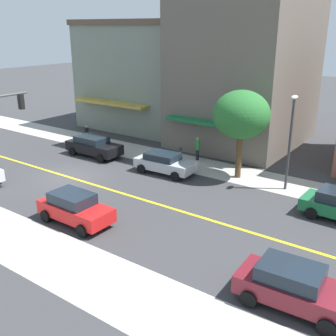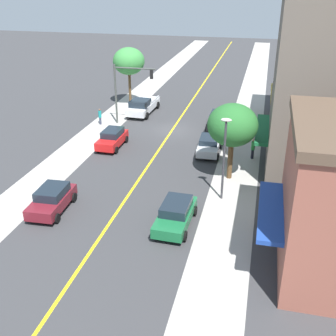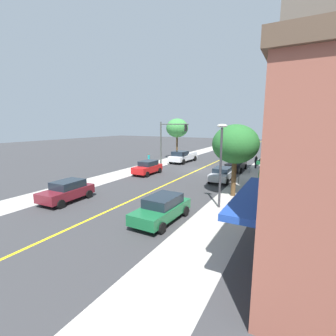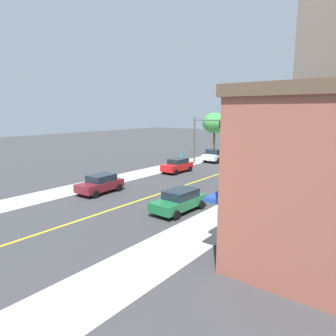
# 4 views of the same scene
# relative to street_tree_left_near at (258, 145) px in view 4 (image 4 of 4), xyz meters

# --- Properties ---
(ground_plane) EXTENTS (140.00, 140.00, 0.00)m
(ground_plane) POSITION_rel_street_tree_left_near_xyz_m (6.66, -9.43, -4.24)
(ground_plane) COLOR #38383A
(sidewalk_left) EXTENTS (3.39, 126.00, 0.01)m
(sidewalk_left) POSITION_rel_street_tree_left_near_xyz_m (-0.50, -9.43, -4.24)
(sidewalk_left) COLOR #ADA8A0
(sidewalk_left) RESTS_ON ground
(sidewalk_right) EXTENTS (3.39, 126.00, 0.01)m
(sidewalk_right) POSITION_rel_street_tree_left_near_xyz_m (13.81, -9.43, -4.24)
(sidewalk_right) COLOR #ADA8A0
(sidewalk_right) RESTS_ON ground
(road_centerline_stripe) EXTENTS (0.20, 126.00, 0.00)m
(road_centerline_stripe) POSITION_rel_street_tree_left_near_xyz_m (6.66, -9.43, -4.24)
(road_centerline_stripe) COLOR yellow
(road_centerline_stripe) RESTS_ON ground
(street_tree_left_near) EXTENTS (3.69, 3.69, 5.84)m
(street_tree_left_near) POSITION_rel_street_tree_left_near_xyz_m (0.00, 0.00, 0.00)
(street_tree_left_near) COLOR brown
(street_tree_left_near) RESTS_ON ground
(street_tree_right_corner) EXTENTS (3.64, 3.64, 6.74)m
(street_tree_right_corner) POSITION_rel_street_tree_left_near_xyz_m (13.53, -16.96, 0.92)
(street_tree_right_corner) COLOR brown
(street_tree_right_corner) RESTS_ON ground
(fire_hydrant) EXTENTS (0.44, 0.24, 0.80)m
(fire_hydrant) POSITION_rel_street_tree_left_near_xyz_m (0.49, -10.55, -3.85)
(fire_hydrant) COLOR silver
(fire_hydrant) RESTS_ON ground
(parking_meter) EXTENTS (0.12, 0.18, 1.46)m
(parking_meter) POSITION_rel_street_tree_left_near_xyz_m (0.47, -4.35, -3.29)
(parking_meter) COLOR #4C4C51
(parking_meter) RESTS_ON ground
(traffic_light_mast) EXTENTS (4.34, 0.32, 6.15)m
(traffic_light_mast) POSITION_rel_street_tree_left_near_xyz_m (11.49, -10.25, -0.11)
(traffic_light_mast) COLOR #474C47
(traffic_light_mast) RESTS_ON ground
(street_lamp) EXTENTS (0.70, 0.36, 5.86)m
(street_lamp) POSITION_rel_street_tree_left_near_xyz_m (0.18, 3.37, -0.58)
(street_lamp) COLOR #38383D
(street_lamp) RESTS_ON ground
(red_sedan_right_curb) EXTENTS (1.96, 4.12, 1.59)m
(red_sedan_right_curb) POSITION_rel_street_tree_left_near_xyz_m (10.93, -3.85, -3.42)
(red_sedan_right_curb) COLOR red
(red_sedan_right_curb) RESTS_ON ground
(green_sedan_left_curb) EXTENTS (2.17, 4.52, 1.53)m
(green_sedan_left_curb) POSITION_rel_street_tree_left_near_xyz_m (2.58, 7.39, -3.45)
(green_sedan_left_curb) COLOR #196638
(green_sedan_left_curb) RESTS_ON ground
(black_sedan_left_curb) EXTENTS (2.03, 4.60, 1.55)m
(black_sedan_left_curb) POSITION_rel_street_tree_left_near_xyz_m (2.28, -11.29, -3.43)
(black_sedan_left_curb) COLOR black
(black_sedan_left_curb) RESTS_ON ground
(silver_sedan_left_curb) EXTENTS (2.14, 4.24, 1.43)m
(silver_sedan_left_curb) POSITION_rel_street_tree_left_near_xyz_m (2.24, -4.48, -3.49)
(silver_sedan_left_curb) COLOR #B7BABF
(silver_sedan_left_curb) RESTS_ON ground
(maroon_sedan_right_curb) EXTENTS (2.24, 4.21, 1.59)m
(maroon_sedan_right_curb) POSITION_rel_street_tree_left_near_xyz_m (10.87, 7.54, -3.42)
(maroon_sedan_right_curb) COLOR maroon
(maroon_sedan_right_curb) RESTS_ON ground
(white_pickup_truck) EXTENTS (2.52, 6.21, 1.81)m
(white_pickup_truck) POSITION_rel_street_tree_left_near_xyz_m (11.09, -14.02, -3.34)
(white_pickup_truck) COLOR silver
(white_pickup_truck) RESTS_ON ground
(pedestrian_green_shirt) EXTENTS (0.32, 0.32, 1.78)m
(pedestrian_green_shirt) POSITION_rel_street_tree_left_near_xyz_m (-1.54, -4.14, -3.29)
(pedestrian_green_shirt) COLOR black
(pedestrian_green_shirt) RESTS_ON ground
(pedestrian_teal_shirt) EXTENTS (0.31, 0.31, 1.66)m
(pedestrian_teal_shirt) POSITION_rel_street_tree_left_near_xyz_m (14.37, -9.47, -3.36)
(pedestrian_teal_shirt) COLOR #33384C
(pedestrian_teal_shirt) RESTS_ON ground
(pedestrian_black_shirt) EXTENTS (0.36, 0.36, 1.69)m
(pedestrian_black_shirt) POSITION_rel_street_tree_left_near_xyz_m (0.32, -14.07, -3.36)
(pedestrian_black_shirt) COLOR black
(pedestrian_black_shirt) RESTS_ON ground
(small_dog) EXTENTS (0.51, 0.65, 0.51)m
(small_dog) POSITION_rel_street_tree_left_near_xyz_m (0.21, -14.70, -3.91)
(small_dog) COLOR silver
(small_dog) RESTS_ON ground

